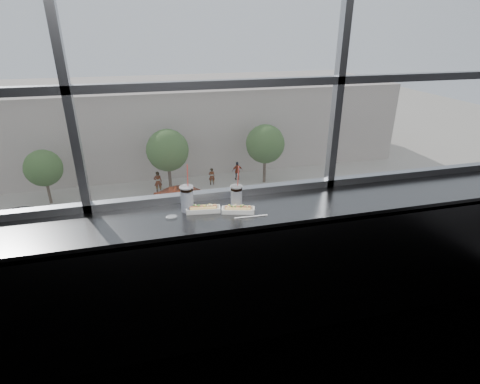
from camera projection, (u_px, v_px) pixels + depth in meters
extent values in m
plane|color=black|center=(219.00, 254.00, 3.30)|extent=(6.00, 0.00, 6.00)
plane|color=silver|center=(212.00, 40.00, 2.60)|extent=(6.00, 0.00, 6.00)
cube|color=#565656|center=(224.00, 215.00, 2.84)|extent=(6.00, 0.55, 0.06)
cube|color=#565656|center=(233.00, 291.00, 2.83)|extent=(6.00, 0.04, 1.04)
cube|color=white|center=(203.00, 211.00, 2.83)|extent=(0.26, 0.12, 0.01)
cube|color=white|center=(203.00, 209.00, 2.82)|extent=(0.26, 0.12, 0.03)
cylinder|color=#E2B965|center=(203.00, 209.00, 2.82)|extent=(0.20, 0.07, 0.04)
cylinder|color=brown|center=(203.00, 207.00, 2.81)|extent=(0.21, 0.06, 0.03)
cube|color=white|center=(238.00, 212.00, 2.82)|extent=(0.26, 0.14, 0.01)
cube|color=white|center=(238.00, 210.00, 2.81)|extent=(0.26, 0.14, 0.03)
cylinder|color=#E2B965|center=(238.00, 209.00, 2.81)|extent=(0.19, 0.09, 0.04)
cylinder|color=brown|center=(238.00, 208.00, 2.81)|extent=(0.20, 0.08, 0.03)
cylinder|color=white|center=(187.00, 199.00, 2.81)|extent=(0.09, 0.09, 0.19)
cylinder|color=black|center=(186.00, 189.00, 2.78)|extent=(0.10, 0.10, 0.02)
cylinder|color=silver|center=(186.00, 187.00, 2.77)|extent=(0.10, 0.10, 0.01)
cylinder|color=#F45144|center=(188.00, 176.00, 2.73)|extent=(0.01, 0.05, 0.20)
cylinder|color=white|center=(236.00, 197.00, 2.86)|extent=(0.09, 0.09, 0.17)
cylinder|color=black|center=(236.00, 188.00, 2.83)|extent=(0.09, 0.09, 0.02)
cylinder|color=silver|center=(236.00, 187.00, 2.82)|extent=(0.09, 0.09, 0.01)
cylinder|color=#F45144|center=(238.00, 177.00, 2.79)|extent=(0.01, 0.05, 0.18)
cylinder|color=white|center=(251.00, 217.00, 2.75)|extent=(0.25, 0.02, 0.01)
ellipsoid|color=silver|center=(171.00, 217.00, 2.73)|extent=(0.09, 0.07, 0.02)
plane|color=#AAA294|center=(152.00, 144.00, 46.49)|extent=(120.00, 120.00, 0.00)
cube|color=black|center=(165.00, 238.00, 25.68)|extent=(80.00, 10.00, 0.06)
cube|color=#AAA294|center=(159.00, 193.00, 32.76)|extent=(80.00, 6.00, 0.04)
cube|color=#B0A296|center=(150.00, 122.00, 39.99)|extent=(50.00, 14.00, 8.00)
imported|color=#383838|center=(25.00, 216.00, 26.67)|extent=(3.00, 5.82, 1.86)
imported|color=maroon|center=(183.00, 254.00, 21.87)|extent=(3.36, 6.85, 2.21)
imported|color=black|center=(53.00, 271.00, 20.26)|extent=(3.13, 7.00, 2.30)
imported|color=navy|center=(403.00, 226.00, 25.33)|extent=(2.61, 5.73, 1.88)
imported|color=#B33714|center=(187.00, 196.00, 29.21)|extent=(3.62, 7.23, 2.32)
imported|color=#66605B|center=(158.00, 180.00, 32.44)|extent=(1.01, 0.76, 2.28)
imported|color=#66605B|center=(84.00, 187.00, 31.17)|extent=(0.69, 0.92, 2.07)
imported|color=#66605B|center=(212.00, 175.00, 34.02)|extent=(0.85, 0.64, 1.91)
imported|color=#66605B|center=(237.00, 169.00, 35.08)|extent=(0.94, 0.70, 2.11)
cylinder|color=#47382B|center=(49.00, 191.00, 30.35)|extent=(0.22, 0.22, 2.20)
sphere|color=#3F652B|center=(43.00, 168.00, 29.54)|extent=(2.93, 2.93, 2.93)
cylinder|color=#47382B|center=(170.00, 177.00, 32.47)|extent=(0.27, 0.27, 2.69)
sphere|color=#3F652B|center=(168.00, 150.00, 31.47)|extent=(3.59, 3.59, 3.59)
cylinder|color=#47382B|center=(264.00, 169.00, 34.44)|extent=(0.26, 0.26, 2.63)
sphere|color=#3F652B|center=(265.00, 144.00, 33.47)|extent=(3.50, 3.50, 3.50)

